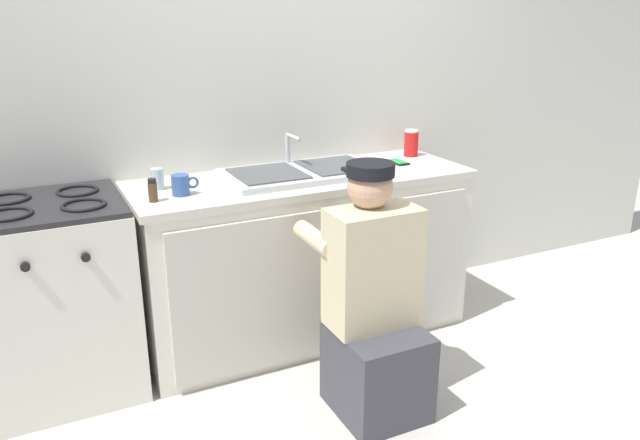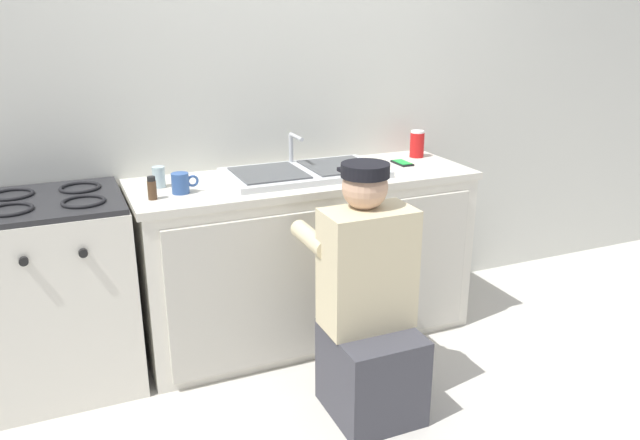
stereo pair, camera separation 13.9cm
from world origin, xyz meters
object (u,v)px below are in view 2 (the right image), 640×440
at_px(stove_range, 61,293).
at_px(soda_cup_red, 417,144).
at_px(sink_double_basin, 304,172).
at_px(cell_phone, 402,163).
at_px(plumber_person, 368,314).
at_px(coffee_mug, 181,183).
at_px(water_glass, 159,177).
at_px(spice_bottle_pepper, 152,188).

distance_m(stove_range, soda_cup_red, 2.03).
height_order(sink_double_basin, cell_phone, sink_double_basin).
bearing_deg(cell_phone, plumber_person, -127.80).
bearing_deg(sink_double_basin, coffee_mug, -173.49).
distance_m(sink_double_basin, water_glass, 0.72).
height_order(cell_phone, water_glass, water_glass).
bearing_deg(stove_range, sink_double_basin, 0.10).
bearing_deg(sink_double_basin, stove_range, -179.90).
relative_size(plumber_person, spice_bottle_pepper, 10.52).
bearing_deg(water_glass, spice_bottle_pepper, -108.05).
relative_size(sink_double_basin, water_glass, 8.00).
bearing_deg(soda_cup_red, stove_range, -175.96).
xyz_separation_m(stove_range, soda_cup_red, (1.96, 0.14, 0.51)).
xyz_separation_m(stove_range, water_glass, (0.50, 0.07, 0.48)).
xyz_separation_m(coffee_mug, spice_bottle_pepper, (-0.14, -0.05, 0.00)).
distance_m(sink_double_basin, coffee_mug, 0.65).
height_order(plumber_person, spice_bottle_pepper, plumber_person).
bearing_deg(plumber_person, cell_phone, 52.20).
bearing_deg(cell_phone, sink_double_basin, -178.04).
xyz_separation_m(sink_double_basin, soda_cup_red, (0.75, 0.14, 0.06)).
bearing_deg(coffee_mug, spice_bottle_pepper, -160.88).
xyz_separation_m(cell_phone, soda_cup_red, (0.16, 0.12, 0.07)).
bearing_deg(sink_double_basin, plumber_person, -91.00).
height_order(plumber_person, coffee_mug, plumber_person).
distance_m(plumber_person, soda_cup_red, 1.28).
distance_m(sink_double_basin, soda_cup_red, 0.76).
height_order(sink_double_basin, water_glass, sink_double_basin).
relative_size(sink_double_basin, coffee_mug, 6.35).
xyz_separation_m(plumber_person, cell_phone, (0.60, 0.77, 0.43)).
xyz_separation_m(plumber_person, soda_cup_red, (0.76, 0.89, 0.50)).
bearing_deg(plumber_person, soda_cup_red, 49.40).
bearing_deg(cell_phone, coffee_mug, -175.66).
distance_m(coffee_mug, cell_phone, 1.23).
relative_size(water_glass, spice_bottle_pepper, 0.95).
height_order(sink_double_basin, soda_cup_red, sink_double_basin).
distance_m(sink_double_basin, plumber_person, 0.88).
xyz_separation_m(sink_double_basin, plumber_person, (-0.01, -0.75, -0.45)).
distance_m(plumber_person, water_glass, 1.18).
height_order(sink_double_basin, coffee_mug, sink_double_basin).
bearing_deg(coffee_mug, cell_phone, 4.34).
bearing_deg(stove_range, coffee_mug, -7.08).
height_order(spice_bottle_pepper, soda_cup_red, soda_cup_red).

